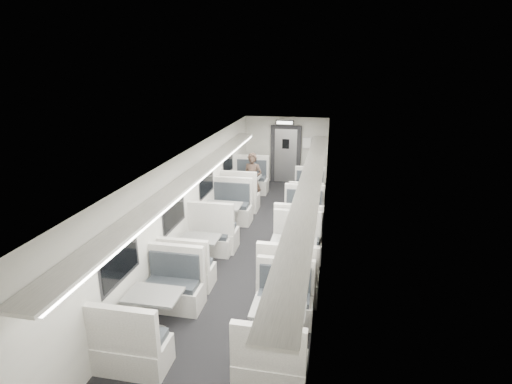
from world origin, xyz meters
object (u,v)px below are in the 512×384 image
at_px(booth_right_d, 278,328).
at_px(vestibule_door, 286,155).
at_px(booth_right_a, 308,196).
at_px(exit_sign, 285,122).
at_px(booth_right_b, 301,225).
at_px(booth_left_a, 245,188).
at_px(booth_left_d, 155,313).
at_px(booth_right_c, 293,259).
at_px(booth_left_b, 223,219).
at_px(booth_left_c, 200,252).
at_px(passenger, 252,180).

height_order(booth_right_d, vestibule_door, vestibule_door).
distance_m(booth_right_a, booth_right_d, 6.51).
bearing_deg(exit_sign, vestibule_door, 90.00).
bearing_deg(booth_right_b, vestibule_door, 101.34).
relative_size(booth_left_a, booth_right_a, 1.19).
xyz_separation_m(booth_right_a, exit_sign, (-1.00, 2.06, 1.93)).
xyz_separation_m(booth_left_d, booth_right_c, (2.00, 2.26, 0.03)).
bearing_deg(booth_left_b, booth_right_b, 1.13).
relative_size(booth_left_b, booth_right_d, 1.14).
relative_size(booth_left_b, booth_right_a, 1.18).
bearing_deg(booth_left_b, booth_right_d, -63.66).
distance_m(booth_right_c, exit_sign, 6.69).
relative_size(booth_left_d, booth_right_c, 0.94).
relative_size(booth_left_c, booth_left_d, 0.95).
xyz_separation_m(booth_right_b, booth_right_d, (0.00, -4.08, -0.02)).
height_order(booth_left_c, booth_left_d, booth_left_d).
relative_size(booth_right_b, vestibule_door, 1.02).
distance_m(booth_left_c, booth_right_d, 3.00).
bearing_deg(vestibule_door, exit_sign, -90.00).
relative_size(booth_left_d, passenger, 1.27).
distance_m(booth_left_c, booth_left_d, 2.27).
bearing_deg(booth_left_c, booth_right_d, -48.20).
relative_size(booth_left_d, booth_right_d, 1.05).
bearing_deg(booth_left_a, passenger, -56.84).
distance_m(booth_left_c, vestibule_door, 6.93).
bearing_deg(booth_left_a, booth_left_b, -90.00).
height_order(booth_right_b, passenger, passenger).
xyz_separation_m(booth_left_b, vestibule_door, (1.00, 5.02, 0.63)).
bearing_deg(booth_right_b, booth_left_c, -137.36).
xyz_separation_m(booth_left_c, passenger, (0.33, 4.01, 0.48)).
distance_m(booth_right_c, vestibule_door, 6.93).
xyz_separation_m(booth_left_a, booth_right_c, (2.00, -4.53, -0.01)).
distance_m(booth_right_b, booth_right_d, 4.08).
relative_size(booth_right_b, exit_sign, 3.46).
relative_size(booth_left_a, booth_left_d, 1.10).
height_order(booth_left_d, booth_right_d, booth_left_d).
height_order(booth_right_c, passenger, passenger).
bearing_deg(booth_right_c, booth_right_b, 90.00).
distance_m(booth_left_b, booth_right_d, 4.51).
distance_m(booth_right_d, passenger, 6.49).
bearing_deg(exit_sign, booth_left_b, -102.43).
distance_m(booth_right_a, vestibule_door, 2.83).
bearing_deg(booth_left_b, passenger, 81.51).
distance_m(booth_left_c, booth_right_b, 2.72).
distance_m(booth_left_a, passenger, 0.74).
bearing_deg(vestibule_door, booth_right_b, -78.66).
bearing_deg(booth_left_d, booth_left_c, 90.00).
height_order(booth_right_a, booth_right_b, booth_right_b).
relative_size(booth_left_a, booth_right_c, 1.03).
height_order(booth_right_a, booth_right_d, booth_right_d).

